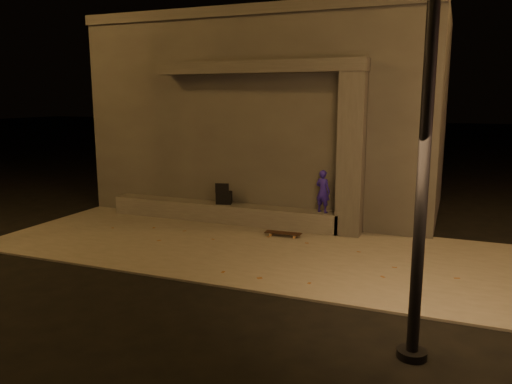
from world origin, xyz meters
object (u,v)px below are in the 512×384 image
at_px(skateboard, 283,233).
at_px(column, 351,155).
at_px(backpack, 224,197).
at_px(skateboarder, 323,191).

bearing_deg(skateboard, column, 27.58).
bearing_deg(column, skateboard, -149.80).
bearing_deg(backpack, column, -14.28).
relative_size(column, skateboarder, 3.66).
relative_size(column, backpack, 6.77).
distance_m(skateboarder, backpack, 2.53).
distance_m(skateboarder, skateboard, 1.35).
distance_m(column, skateboard, 2.30).
distance_m(column, backpack, 3.34).
bearing_deg(backpack, skateboarder, -14.28).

